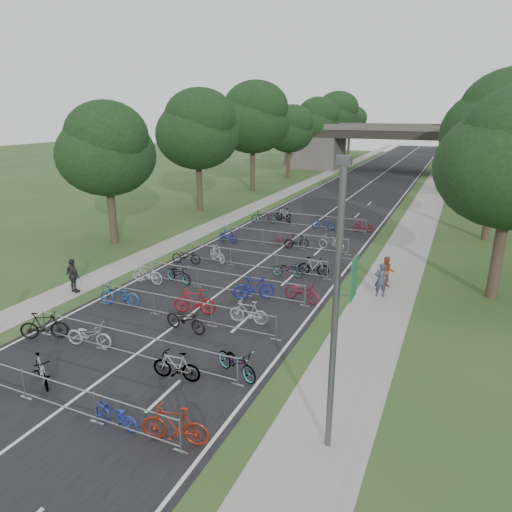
{
  "coord_description": "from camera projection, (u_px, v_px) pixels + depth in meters",
  "views": [
    {
      "loc": [
        10.87,
        -8.76,
        9.25
      ],
      "look_at": [
        0.53,
        14.21,
        1.1
      ],
      "focal_mm": 32.0,
      "sensor_mm": 36.0,
      "label": 1
    }
  ],
  "objects": [
    {
      "name": "barrier_row_1",
      "position": [
        131.0,
        345.0,
        17.64
      ],
      "size": [
        9.7,
        0.08,
        1.1
      ],
      "color": "#95989C",
      "rests_on": "ground"
    },
    {
      "name": "bike_13",
      "position": [
        179.0,
        274.0,
        25.33
      ],
      "size": [
        2.04,
        1.16,
        1.02
      ],
      "primitive_type": "imported",
      "rotation": [
        0.0,
        0.0,
        1.31
      ],
      "color": "#95989C",
      "rests_on": "ground"
    },
    {
      "name": "pedestrian_a",
      "position": [
        381.0,
        280.0,
        23.32
      ],
      "size": [
        0.76,
        0.61,
        1.8
      ],
      "primitive_type": "imported",
      "rotation": [
        0.0,
        0.0,
        3.46
      ],
      "color": "#34364E",
      "rests_on": "ground"
    },
    {
      "name": "bike_23",
      "position": [
        331.0,
        243.0,
        31.17
      ],
      "size": [
        2.02,
        1.06,
        1.01
      ],
      "primitive_type": "imported",
      "rotation": [
        0.0,
        0.0,
        4.5
      ],
      "color": "gray",
      "rests_on": "ground"
    },
    {
      "name": "road",
      "position": [
        367.0,
        185.0,
        58.07
      ],
      "size": [
        11.0,
        140.0,
        0.01
      ],
      "primitive_type": "cube",
      "color": "black",
      "rests_on": "ground"
    },
    {
      "name": "bike_18",
      "position": [
        288.0,
        269.0,
        26.2
      ],
      "size": [
        1.83,
        0.89,
        0.92
      ],
      "primitive_type": "imported",
      "rotation": [
        0.0,
        0.0,
        1.73
      ],
      "color": "#95989C",
      "rests_on": "ground"
    },
    {
      "name": "bike_5",
      "position": [
        89.0,
        335.0,
        18.45
      ],
      "size": [
        2.07,
        1.05,
        1.04
      ],
      "primitive_type": "imported",
      "rotation": [
        0.0,
        0.0,
        1.76
      ],
      "color": "#AEAFB6",
      "rests_on": "ground"
    },
    {
      "name": "tree_left_6",
      "position": [
        350.0,
        123.0,
        93.43
      ],
      "size": [
        6.72,
        6.72,
        10.25
      ],
      "color": "#33261C",
      "rests_on": "ground"
    },
    {
      "name": "bike_6",
      "position": [
        176.0,
        366.0,
        16.17
      ],
      "size": [
        1.9,
        0.74,
        1.11
      ],
      "primitive_type": "imported",
      "rotation": [
        0.0,
        0.0,
        4.83
      ],
      "color": "#95989C",
      "rests_on": "ground"
    },
    {
      "name": "tree_left_5",
      "position": [
        336.0,
        115.0,
        82.51
      ],
      "size": [
        8.4,
        8.4,
        12.81
      ],
      "color": "#33261C",
      "rests_on": "ground"
    },
    {
      "name": "tree_left_1",
      "position": [
        198.0,
        131.0,
        41.12
      ],
      "size": [
        7.56,
        7.56,
        11.53
      ],
      "color": "#33261C",
      "rests_on": "ground"
    },
    {
      "name": "pedestrian_b",
      "position": [
        387.0,
        272.0,
        24.58
      ],
      "size": [
        0.94,
        0.79,
        1.7
      ],
      "primitive_type": "imported",
      "rotation": [
        0.0,
        0.0,
        0.2
      ],
      "color": "#954420",
      "rests_on": "ground"
    },
    {
      "name": "tree_right_2",
      "position": [
        492.0,
        146.0,
        42.38
      ],
      "size": [
        6.16,
        6.16,
        9.39
      ],
      "color": "#33261C",
      "rests_on": "ground"
    },
    {
      "name": "lamppost",
      "position": [
        337.0,
        309.0,
        11.85
      ],
      "size": [
        0.61,
        0.65,
        8.21
      ],
      "color": "#4C4C51",
      "rests_on": "ground"
    },
    {
      "name": "barrier_row_0",
      "position": [
        58.0,
        395.0,
        14.52
      ],
      "size": [
        9.7,
        0.08,
        1.1
      ],
      "color": "#95989C",
      "rests_on": "ground"
    },
    {
      "name": "bike_25",
      "position": [
        284.0,
        215.0,
        38.97
      ],
      "size": [
        2.05,
        1.38,
        1.2
      ],
      "primitive_type": "imported",
      "rotation": [
        0.0,
        0.0,
        4.26
      ],
      "color": "#95989C",
      "rests_on": "ground"
    },
    {
      "name": "tree_left_2",
      "position": [
        253.0,
        119.0,
        51.28
      ],
      "size": [
        8.4,
        8.4,
        12.81
      ],
      "color": "#33261C",
      "rests_on": "ground"
    },
    {
      "name": "sidewalk_left",
      "position": [
        311.0,
        181.0,
        60.99
      ],
      "size": [
        2.0,
        140.0,
        0.01
      ],
      "primitive_type": "cube",
      "color": "gray",
      "rests_on": "ground"
    },
    {
      "name": "bike_11",
      "position": [
        249.0,
        312.0,
        20.43
      ],
      "size": [
        1.88,
        0.67,
        1.11
      ],
      "primitive_type": "imported",
      "rotation": [
        0.0,
        0.0,
        4.8
      ],
      "color": "#A1A2A8",
      "rests_on": "ground"
    },
    {
      "name": "bike_4",
      "position": [
        44.0,
        326.0,
        19.06
      ],
      "size": [
        2.02,
        1.46,
        1.2
      ],
      "primitive_type": "imported",
      "rotation": [
        0.0,
        0.0,
        2.08
      ],
      "color": "black",
      "rests_on": "ground"
    },
    {
      "name": "ground",
      "position": [
        60.0,
        410.0,
        14.69
      ],
      "size": [
        200.0,
        200.0,
        0.0
      ],
      "primitive_type": "plane",
      "color": "#294D21",
      "rests_on": "ground"
    },
    {
      "name": "tree_left_0",
      "position": [
        106.0,
        151.0,
        30.95
      ],
      "size": [
        6.72,
        6.72,
        10.25
      ],
      "color": "#33261C",
      "rests_on": "ground"
    },
    {
      "name": "sidewalk_right",
      "position": [
        434.0,
        189.0,
        54.94
      ],
      "size": [
        3.0,
        140.0,
        0.01
      ],
      "primitive_type": "cube",
      "color": "gray",
      "rests_on": "ground"
    },
    {
      "name": "tree_left_4",
      "position": [
        316.0,
        122.0,
        72.35
      ],
      "size": [
        7.56,
        7.56,
        11.53
      ],
      "color": "#33261C",
      "rests_on": "ground"
    },
    {
      "name": "bike_22",
      "position": [
        297.0,
        241.0,
        31.54
      ],
      "size": [
        1.77,
        1.32,
        1.06
      ],
      "primitive_type": "imported",
      "rotation": [
        0.0,
        0.0,
        2.1
      ],
      "color": "black",
      "rests_on": "ground"
    },
    {
      "name": "overpass_bridge",
      "position": [
        388.0,
        148.0,
        70.0
      ],
      "size": [
        31.0,
        8.0,
        7.05
      ],
      "color": "#4C4944",
      "rests_on": "ground"
    },
    {
      "name": "tree_right_4",
      "position": [
        488.0,
        119.0,
        62.6
      ],
      "size": [
        8.18,
        8.18,
        12.47
      ],
      "color": "#33261C",
      "rests_on": "ground"
    },
    {
      "name": "tree_right_3",
      "position": [
        490.0,
        130.0,
        52.49
      ],
      "size": [
        7.17,
        7.17,
        10.93
      ],
      "color": "#33261C",
      "rests_on": "ground"
    },
    {
      "name": "barrier_row_6",
      "position": [
        309.0,
        221.0,
        37.08
      ],
      "size": [
        9.7,
        0.08,
        1.1
      ],
      "color": "#95989C",
      "rests_on": "ground"
    },
    {
      "name": "bike_26",
      "position": [
        323.0,
        223.0,
        36.45
      ],
      "size": [
        1.96,
        0.72,
        1.02
      ],
      "primitive_type": "imported",
      "rotation": [
        0.0,
        0.0,
        4.69
      ],
      "color": "navy",
      "rests_on": "ground"
    },
    {
      "name": "bike_7",
      "position": [
        237.0,
        362.0,
        16.43
      ],
      "size": [
        2.18,
        1.47,
        1.08
      ],
      "primitive_type": "imported",
      "rotation": [
        0.0,
        0.0,
        1.17
      ],
      "color": "#95989C",
      "rests_on": "ground"
    },
    {
      "name": "bike_19",
      "position": [
        314.0,
        267.0,
        26.36
      ],
      "size": [
        1.88,
        0.77,
        1.09
      ],
      "primitive_type": "imported",
      "rotation": [
        0.0,
        0.0,
        1.72
      ],
      "color": "#95989C",
      "rests_on": "ground"
    },
    {
      "name": "bike_1",
      "position": [
        41.0,
        371.0,
        15.92
      ],
      "size": [
        1.78,
        1.32,
        1.06
      ],
      "primitive_type": "imported",
      "rotation": [
        0.0,
        0.0,
        1.04
      ],
      "color": "#95989C",
      "rests_on": "ground"
    },
    {
      "name": "barrier_row_5",
      "position": [
        283.0,
        239.0,
        31.87
      ],
      "size": [
        9.7,
        0.08,
        1.1
      ],
      "color": "#95989C",
      "rests_on": "ground"
    },
    {
      "name": "barrier_row_4",
      "position": [
        253.0,
        260.0,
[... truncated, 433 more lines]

